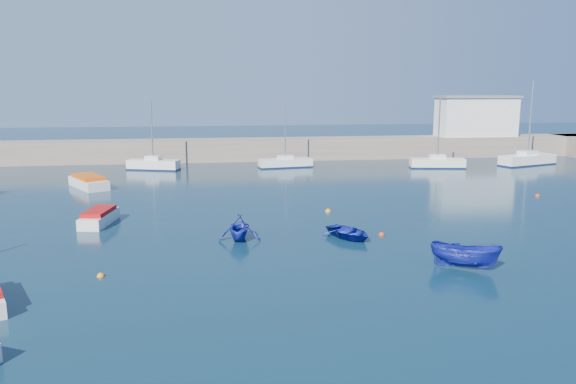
{
  "coord_description": "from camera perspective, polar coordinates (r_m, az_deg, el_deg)",
  "views": [
    {
      "loc": [
        -5.13,
        -24.07,
        8.96
      ],
      "look_at": [
        0.49,
        14.9,
        1.6
      ],
      "focal_mm": 35.0,
      "sensor_mm": 36.0,
      "label": 1
    }
  ],
  "objects": [
    {
      "name": "buoy_1",
      "position": [
        35.12,
        9.48,
        -4.34
      ],
      "size": [
        0.38,
        0.38,
        0.38
      ],
      "primitive_type": "sphere",
      "color": "#B92F0D",
      "rests_on": "ground"
    },
    {
      "name": "buoy_0",
      "position": [
        28.72,
        -18.48,
        -8.16
      ],
      "size": [
        0.38,
        0.38,
        0.38
      ],
      "primitive_type": "sphere",
      "color": "orange",
      "rests_on": "ground"
    },
    {
      "name": "buoy_3",
      "position": [
        41.18,
        4.1,
        -2.01
      ],
      "size": [
        0.44,
        0.44,
        0.44
      ],
      "primitive_type": "sphere",
      "color": "orange",
      "rests_on": "ground"
    },
    {
      "name": "ground",
      "position": [
        26.19,
        3.65,
        -9.44
      ],
      "size": [
        220.0,
        220.0,
        0.0
      ],
      "primitive_type": "plane",
      "color": "#0C2635",
      "rests_on": "ground"
    },
    {
      "name": "sailboat_6",
      "position": [
        63.79,
        -0.26,
        3.01
      ],
      "size": [
        6.21,
        2.52,
        7.91
      ],
      "rotation": [
        0.0,
        0.0,
        1.71
      ],
      "color": "silver",
      "rests_on": "ground"
    },
    {
      "name": "motorboat_2",
      "position": [
        53.94,
        -19.6,
        0.99
      ],
      "size": [
        4.41,
        5.78,
        1.14
      ],
      "rotation": [
        0.0,
        0.0,
        0.51
      ],
      "color": "silver",
      "rests_on": "ground"
    },
    {
      "name": "dinghy_left",
      "position": [
        33.5,
        -4.96,
        -3.62
      ],
      "size": [
        2.94,
        3.27,
        1.53
      ],
      "primitive_type": "imported",
      "rotation": [
        0.0,
        0.0,
        -0.17
      ],
      "color": "navy",
      "rests_on": "ground"
    },
    {
      "name": "dinghy_right",
      "position": [
        29.59,
        17.57,
        -6.19
      ],
      "size": [
        3.66,
        2.96,
        1.35
      ],
      "primitive_type": "imported",
      "rotation": [
        0.0,
        0.0,
        1.01
      ],
      "color": "navy",
      "rests_on": "ground"
    },
    {
      "name": "back_wall",
      "position": [
        70.67,
        -4.0,
        4.34
      ],
      "size": [
        96.0,
        4.5,
        2.6
      ],
      "primitive_type": "cube",
      "color": "#79695C",
      "rests_on": "ground"
    },
    {
      "name": "motorboat_1",
      "position": [
        39.36,
        -18.63,
        -2.43
      ],
      "size": [
        2.13,
        4.27,
        1.0
      ],
      "rotation": [
        0.0,
        0.0,
        -0.18
      ],
      "color": "silver",
      "rests_on": "ground"
    },
    {
      "name": "sailboat_5",
      "position": [
        63.63,
        -13.51,
        2.76
      ],
      "size": [
        5.92,
        3.29,
        7.66
      ],
      "rotation": [
        0.0,
        0.0,
        1.25
      ],
      "color": "silver",
      "rests_on": "ground"
    },
    {
      "name": "sailboat_8",
      "position": [
        71.51,
        23.15,
        3.07
      ],
      "size": [
        7.67,
        4.37,
        9.69
      ],
      "rotation": [
        0.0,
        0.0,
        1.9
      ],
      "color": "silver",
      "rests_on": "ground"
    },
    {
      "name": "buoy_4",
      "position": [
        51.31,
        24.0,
        -0.39
      ],
      "size": [
        0.4,
        0.4,
        0.4
      ],
      "primitive_type": "sphere",
      "color": "#B92F0D",
      "rests_on": "ground"
    },
    {
      "name": "dinghy_center",
      "position": [
        34.11,
        6.2,
        -4.1
      ],
      "size": [
        3.66,
        4.08,
        0.7
      ],
      "primitive_type": "imported",
      "rotation": [
        0.0,
        0.0,
        0.47
      ],
      "color": "navy",
      "rests_on": "ground"
    },
    {
      "name": "harbor_office",
      "position": [
        78.48,
        18.56,
        7.23
      ],
      "size": [
        10.0,
        4.0,
        5.0
      ],
      "primitive_type": "cube",
      "color": "silver",
      "rests_on": "back_wall"
    },
    {
      "name": "sailboat_7",
      "position": [
        65.54,
        14.92,
        2.9
      ],
      "size": [
        6.25,
        2.73,
        8.02
      ],
      "rotation": [
        0.0,
        0.0,
        1.39
      ],
      "color": "silver",
      "rests_on": "ground"
    }
  ]
}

